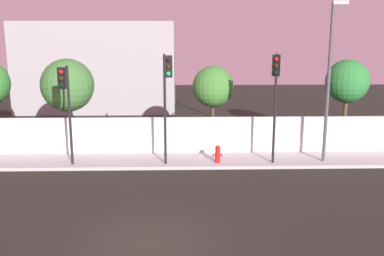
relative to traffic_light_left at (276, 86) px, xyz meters
name	(u,v)px	position (x,y,z in m)	size (l,w,h in m)	color
ground_plane	(148,243)	(-5.12, -6.96, -3.80)	(80.00, 80.00, 0.00)	black
sidewalk	(160,161)	(-5.12, 1.24, -3.73)	(36.00, 2.40, 0.15)	#B3B3B3
perimeter_wall	(161,135)	(-5.12, 2.53, -2.75)	(36.00, 0.18, 1.80)	silver
traffic_light_left	(276,86)	(0.00, 0.00, 0.00)	(0.52, 1.38, 5.03)	black
traffic_light_center	(66,95)	(-9.12, 0.02, -0.35)	(0.35, 1.30, 4.52)	black
traffic_light_right	(166,87)	(-4.75, -0.10, 0.00)	(0.44, 1.58, 5.01)	black
street_lamp_curbside	(330,71)	(2.55, 0.58, 0.59)	(0.64, 1.79, 7.27)	#4C4C51
fire_hydrant	(218,153)	(-2.43, 0.66, -3.21)	(0.44, 0.26, 0.83)	red
roadside_tree_midleft	(67,85)	(-10.00, 3.86, -0.39)	(2.75, 2.75, 4.79)	brown
roadside_tree_midright	(213,87)	(-2.44, 3.86, -0.49)	(2.16, 2.16, 4.40)	brown
roadside_tree_rightmost	(347,82)	(4.64, 3.86, -0.24)	(2.28, 2.28, 4.73)	brown
low_building_distant	(99,66)	(-10.67, 16.53, -0.34)	(12.15, 6.00, 6.92)	#9E9E9E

